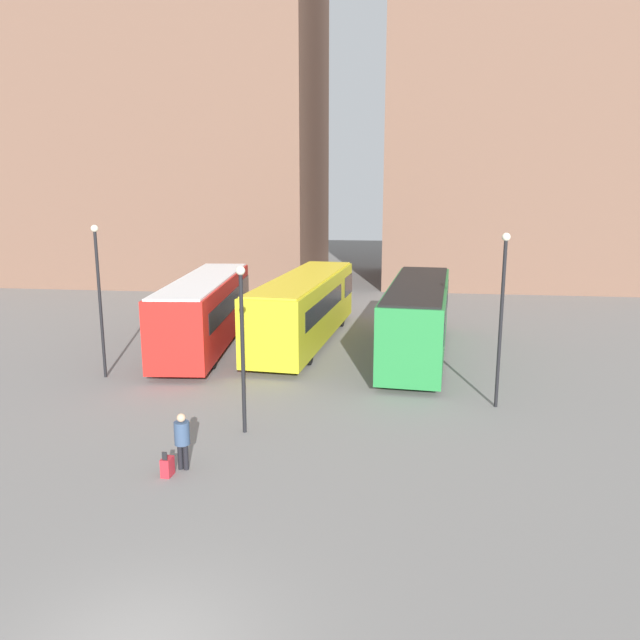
{
  "coord_description": "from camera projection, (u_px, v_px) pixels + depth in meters",
  "views": [
    {
      "loc": [
        4.08,
        -8.2,
        7.52
      ],
      "look_at": [
        1.11,
        14.93,
        2.49
      ],
      "focal_mm": 35.0,
      "sensor_mm": 36.0,
      "label": 1
    }
  ],
  "objects": [
    {
      "name": "building_block_left",
      "position": [
        148.0,
        65.0,
        50.55
      ],
      "size": [
        27.67,
        17.47,
        34.2
      ],
      "color": "brown",
      "rests_on": "ground_plane"
    },
    {
      "name": "building_block_right",
      "position": [
        520.0,
        83.0,
        47.31
      ],
      "size": [
        19.99,
        13.55,
        30.31
      ],
      "color": "brown",
      "rests_on": "ground_plane"
    },
    {
      "name": "bus_0",
      "position": [
        205.0,
        310.0,
        29.37
      ],
      "size": [
        3.43,
        11.55,
        3.32
      ],
      "rotation": [
        0.0,
        0.0,
        1.66
      ],
      "color": "red",
      "rests_on": "ground_plane"
    },
    {
      "name": "bus_1",
      "position": [
        305.0,
        306.0,
        30.4
      ],
      "size": [
        3.68,
        12.58,
        3.26
      ],
      "rotation": [
        0.0,
        0.0,
        1.48
      ],
      "color": "gold",
      "rests_on": "ground_plane"
    },
    {
      "name": "bus_2",
      "position": [
        418.0,
        316.0,
        27.97
      ],
      "size": [
        3.46,
        11.65,
        3.32
      ],
      "rotation": [
        0.0,
        0.0,
        1.48
      ],
      "color": "#237A38",
      "rests_on": "ground_plane"
    },
    {
      "name": "traveler",
      "position": [
        182.0,
        436.0,
        16.71
      ],
      "size": [
        0.44,
        0.44,
        1.59
      ],
      "rotation": [
        0.0,
        0.0,
        1.5
      ],
      "color": "black",
      "rests_on": "ground_plane"
    },
    {
      "name": "suitcase",
      "position": [
        167.0,
        467.0,
        16.47
      ],
      "size": [
        0.27,
        0.4,
        0.73
      ],
      "rotation": [
        0.0,
        0.0,
        1.5
      ],
      "color": "#B7232D",
      "rests_on": "ground_plane"
    },
    {
      "name": "lamp_post_0",
      "position": [
        99.0,
        290.0,
        24.32
      ],
      "size": [
        0.28,
        0.28,
        6.07
      ],
      "color": "black",
      "rests_on": "ground_plane"
    },
    {
      "name": "lamp_post_1",
      "position": [
        242.0,
        336.0,
        18.8
      ],
      "size": [
        0.28,
        0.28,
        5.22
      ],
      "color": "black",
      "rests_on": "ground_plane"
    },
    {
      "name": "lamp_post_2",
      "position": [
        502.0,
        307.0,
        20.95
      ],
      "size": [
        0.28,
        0.28,
        6.02
      ],
      "color": "black",
      "rests_on": "ground_plane"
    }
  ]
}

